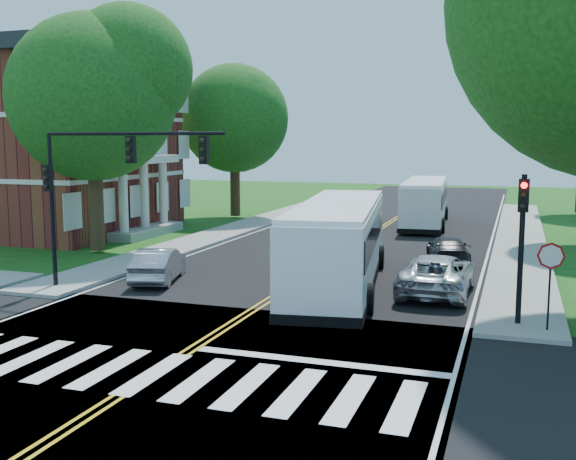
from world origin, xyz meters
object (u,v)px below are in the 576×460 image
at_px(signal_nw, 104,173).
at_px(dark_sedan, 448,250).
at_px(hatchback, 159,265).
at_px(signal_ne, 522,229).
at_px(bus_lead, 339,242).
at_px(suv, 437,274).
at_px(bus_follow, 425,201).

bearing_deg(signal_nw, dark_sedan, 42.14).
distance_m(signal_nw, hatchback, 4.48).
height_order(signal_nw, hatchback, signal_nw).
xyz_separation_m(signal_nw, signal_ne, (14.06, 0.01, -1.41)).
bearing_deg(signal_nw, signal_ne, 0.05).
bearing_deg(bus_lead, signal_nw, 17.45).
height_order(hatchback, dark_sedan, hatchback).
xyz_separation_m(suv, dark_sedan, (-0.22, 6.21, -0.11)).
height_order(signal_nw, suv, signal_nw).
relative_size(signal_ne, dark_sedan, 1.05).
relative_size(bus_follow, dark_sedan, 2.74).
distance_m(signal_nw, suv, 12.43).
bearing_deg(suv, signal_nw, 18.97).
relative_size(signal_nw, suv, 1.38).
distance_m(signal_ne, bus_follow, 24.25).
distance_m(signal_nw, bus_lead, 8.89).
relative_size(signal_ne, suv, 0.85).
bearing_deg(signal_ne, bus_lead, 150.11).
bearing_deg(bus_follow, hatchback, 66.15).
bearing_deg(dark_sedan, bus_follow, -89.20).
bearing_deg(suv, signal_ne, 126.84).
relative_size(signal_ne, hatchback, 1.09).
relative_size(signal_ne, bus_follow, 0.38).
bearing_deg(signal_ne, dark_sedan, 106.76).
height_order(signal_nw, bus_lead, signal_nw).
bearing_deg(suv, bus_lead, 1.70).
xyz_separation_m(bus_lead, suv, (3.63, 0.08, -0.99)).
bearing_deg(signal_ne, bus_follow, 103.88).
distance_m(signal_ne, dark_sedan, 10.69).
xyz_separation_m(signal_ne, hatchback, (-13.37, 2.42, -2.29)).
bearing_deg(signal_ne, hatchback, 169.73).
distance_m(signal_ne, bus_lead, 7.52).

